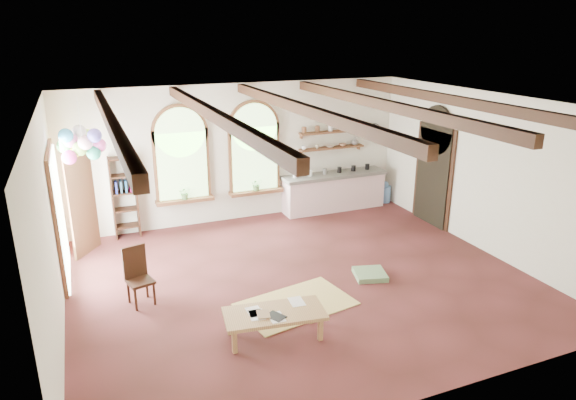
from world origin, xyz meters
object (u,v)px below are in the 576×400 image
kitchen_counter (334,191)px  side_chair (140,288)px  coffee_table (274,315)px  balloon_cluster (82,144)px

kitchen_counter → side_chair: bearing=-149.7°
coffee_table → balloon_cluster: (-2.30, 3.84, 1.96)m
coffee_table → balloon_cluster: bearing=120.9°
side_chair → balloon_cluster: bearing=106.1°
coffee_table → kitchen_counter: bearing=54.3°
balloon_cluster → coffee_table: bearing=-59.1°
side_chair → coffee_table: bearing=-46.2°
kitchen_counter → coffee_table: bearing=-125.7°
side_chair → balloon_cluster: (-0.60, 2.08, 2.05)m
kitchen_counter → coffee_table: size_ratio=1.73×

